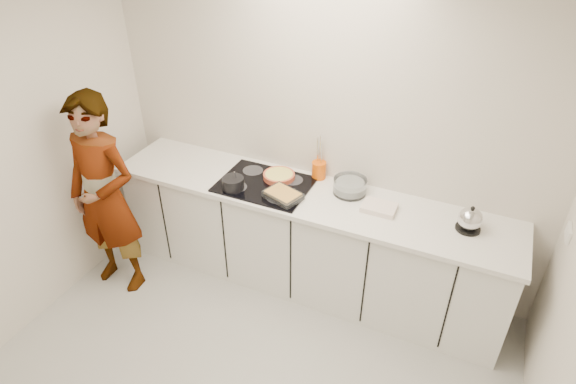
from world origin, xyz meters
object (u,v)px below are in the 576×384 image
at_px(kettle, 470,220).
at_px(cook, 105,198).
at_px(hob, 265,184).
at_px(tart_dish, 279,176).
at_px(mixing_bowl, 350,187).
at_px(utensil_crock, 319,170).
at_px(baking_dish, 283,195).
at_px(saucepan, 233,183).

relative_size(kettle, cook, 0.13).
bearing_deg(hob, tart_dish, 60.23).
xyz_separation_m(tart_dish, kettle, (1.48, -0.05, 0.04)).
relative_size(mixing_bowl, utensil_crock, 2.12).
xyz_separation_m(mixing_bowl, cook, (-1.75, -0.79, -0.10)).
bearing_deg(tart_dish, baking_dish, -58.74).
bearing_deg(baking_dish, utensil_crock, 72.33).
bearing_deg(kettle, hob, -177.40).
relative_size(hob, baking_dish, 2.28).
relative_size(baking_dish, kettle, 1.42).
distance_m(tart_dish, mixing_bowl, 0.58).
relative_size(tart_dish, cook, 0.19).
xyz_separation_m(hob, tart_dish, (0.07, 0.12, 0.03)).
xyz_separation_m(saucepan, utensil_crock, (0.54, 0.45, 0.01)).
height_order(hob, cook, cook).
bearing_deg(utensil_crock, tart_dish, -150.18).
relative_size(saucepan, kettle, 0.85).
bearing_deg(kettle, mixing_bowl, 173.44).
distance_m(saucepan, cook, 1.02).
bearing_deg(cook, mixing_bowl, 22.92).
height_order(tart_dish, saucepan, saucepan).
distance_m(hob, kettle, 1.55).
relative_size(tart_dish, saucepan, 1.76).
height_order(hob, utensil_crock, utensil_crock).
height_order(tart_dish, kettle, kettle).
height_order(utensil_crock, cook, cook).
height_order(baking_dish, utensil_crock, utensil_crock).
height_order(hob, saucepan, saucepan).
distance_m(hob, saucepan, 0.26).
height_order(hob, baking_dish, baking_dish).
bearing_deg(tart_dish, mixing_bowl, 5.13).
height_order(tart_dish, cook, cook).
bearing_deg(utensil_crock, kettle, -10.05).
distance_m(tart_dish, cook, 1.38).
bearing_deg(tart_dish, cook, -147.66).
distance_m(tart_dish, kettle, 1.48).
relative_size(hob, mixing_bowl, 2.37).
bearing_deg(saucepan, hob, 40.93).
bearing_deg(hob, utensil_crock, 38.86).
xyz_separation_m(hob, mixing_bowl, (0.65, 0.17, 0.05)).
bearing_deg(utensil_crock, saucepan, -140.40).
distance_m(saucepan, kettle, 1.76).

